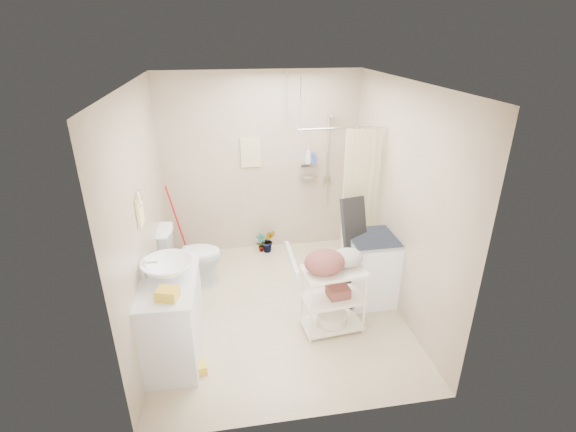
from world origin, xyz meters
name	(u,v)px	position (x,y,z in m)	size (l,w,h in m)	color
floor	(278,307)	(0.00, 0.00, 0.00)	(3.20, 3.20, 0.00)	beige
ceiling	(276,83)	(0.00, 0.00, 2.60)	(2.80, 3.20, 0.04)	silver
wall_back	(262,165)	(0.00, 1.60, 1.30)	(2.80, 0.04, 2.60)	#BBA991
wall_front	(308,292)	(0.00, -1.60, 1.30)	(2.80, 0.04, 2.60)	#BBA991
wall_left	(143,217)	(-1.40, 0.00, 1.30)	(0.04, 3.20, 2.60)	#BBA991
wall_right	(400,200)	(1.40, 0.00, 1.30)	(0.04, 3.20, 2.60)	#BBA991
vanity	(171,318)	(-1.16, -0.60, 0.45)	(0.57, 1.02, 0.89)	silver
sink	(168,269)	(-1.13, -0.55, 0.98)	(0.50, 0.50, 0.17)	white
counter_basket	(168,294)	(-1.11, -0.92, 0.95)	(0.18, 0.14, 0.10)	gold
floor_basket	(197,367)	(-0.93, -0.91, 0.07)	(0.26, 0.20, 0.14)	yellow
toilet	(190,255)	(-1.04, 0.74, 0.41)	(0.45, 0.80, 0.81)	white
mop	(175,222)	(-1.27, 1.42, 0.58)	(0.11, 0.11, 1.16)	red
potted_plant_a	(261,243)	(-0.06, 1.43, 0.14)	(0.15, 0.10, 0.29)	brown
potted_plant_b	(269,241)	(0.05, 1.40, 0.18)	(0.20, 0.16, 0.36)	brown
hanging_towel	(251,152)	(-0.15, 1.58, 1.50)	(0.28, 0.03, 0.42)	beige
towel_ring	(139,209)	(-1.38, -0.20, 1.47)	(0.04, 0.22, 0.34)	#FFE499
tp_holder	(155,263)	(-1.36, 0.05, 0.72)	(0.08, 0.12, 0.14)	white
shower	(328,192)	(0.85, 1.05, 1.05)	(1.10, 1.10, 2.10)	white
shampoo_bottle_a	(308,155)	(0.66, 1.51, 1.44)	(0.10, 0.10, 0.25)	silver
shampoo_bottle_b	(313,158)	(0.73, 1.51, 1.40)	(0.07, 0.07, 0.16)	#3853A1
washing_machine	(371,268)	(1.14, 0.02, 0.42)	(0.58, 0.60, 0.85)	white
laundry_rack	(333,294)	(0.54, -0.47, 0.45)	(0.65, 0.38, 0.90)	white
ironing_board	(356,252)	(0.94, 0.02, 0.67)	(0.38, 0.11, 1.34)	black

